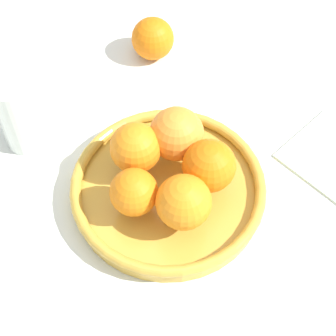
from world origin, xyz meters
The scene contains 6 objects.
ground_plane centered at (0.00, 0.00, 0.00)m, with size 4.00×4.00×0.00m, color silver.
fruit_bowl centered at (0.00, 0.00, 0.02)m, with size 0.28×0.28×0.03m.
orange_pile centered at (0.00, 0.00, 0.07)m, with size 0.18×0.18×0.08m.
stray_orange centered at (0.21, 0.20, 0.04)m, with size 0.07×0.07×0.07m, color orange.
drinking_glass centered at (-0.05, 0.23, 0.06)m, with size 0.06×0.06×0.12m, color silver.
napkin_folded centered at (0.21, -0.16, 0.00)m, with size 0.13×0.13×0.01m, color silver.
Camera 1 is at (-0.34, -0.26, 0.69)m, focal length 60.00 mm.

